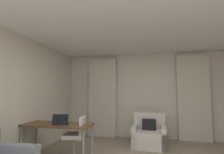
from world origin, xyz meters
TOP-DOWN VIEW (x-y plane):
  - wall_window at (0.00, 3.03)m, footprint 5.12×0.06m
  - ceiling at (0.00, 0.00)m, footprint 5.12×6.12m
  - curtain_left_panel at (-1.38, 2.90)m, footprint 0.90×0.06m
  - curtain_right_panel at (1.38, 2.90)m, footprint 0.90×0.06m
  - armchair at (0.10, 2.18)m, footprint 0.86×0.81m
  - desk at (-1.77, 0.85)m, footprint 1.45×0.59m
  - desk_chair at (-1.36, 0.86)m, footprint 0.48×0.48m
  - laptop at (-1.65, 0.77)m, footprint 0.37×0.32m

SIDE VIEW (x-z plane):
  - armchair at x=0.10m, z-range -0.14..0.69m
  - desk_chair at x=-1.36m, z-range -0.05..0.83m
  - desk at x=-1.77m, z-range 0.30..1.03m
  - laptop at x=-1.65m, z-range 0.66..0.88m
  - curtain_left_panel at x=-1.38m, z-range 0.00..2.50m
  - curtain_right_panel at x=1.38m, z-range 0.00..2.50m
  - wall_window at x=0.00m, z-range 0.00..2.60m
  - ceiling at x=0.00m, z-range 2.60..2.66m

